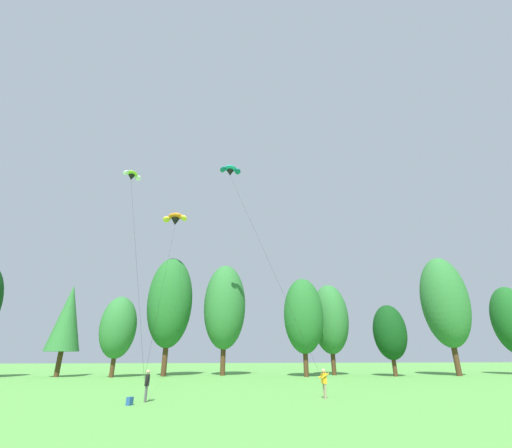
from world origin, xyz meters
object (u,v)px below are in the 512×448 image
Objects in this scene: parafoil_kite_high_orange at (175,219)px; parafoil_kite_far_lime_white at (132,176)px; kite_flyer_near at (147,383)px; parafoil_kite_mid_teal at (230,171)px; kite_flyer_mid at (324,381)px; backpack at (130,401)px.

parafoil_kite_high_orange is 1.15× the size of parafoil_kite_far_lime_white.
parafoil_kite_mid_teal is at bearing 72.38° from kite_flyer_near.
parafoil_kite_mid_teal reaches higher than kite_flyer_near.
kite_flyer_mid is 26.64m from parafoil_kite_far_lime_white.
parafoil_kite_far_lime_white is (-3.15, -11.18, 0.20)m from parafoil_kite_high_orange.
parafoil_kite_high_orange is 10.46m from parafoil_kite_mid_teal.
kite_flyer_near is 0.09× the size of parafoil_kite_far_lime_white.
parafoil_kite_mid_teal is 1.19× the size of parafoil_kite_far_lime_white.
parafoil_kite_high_orange is (-13.07, 20.70, 18.67)m from kite_flyer_mid.
parafoil_kite_far_lime_white reaches higher than kite_flyer_mid.
kite_flyer_near is 28.28m from parafoil_kite_high_orange.
kite_flyer_mid is 0.07× the size of parafoil_kite_mid_teal.
parafoil_kite_far_lime_white is (-5.60, 9.90, 18.88)m from kite_flyer_near.
parafoil_kite_far_lime_white reaches higher than backpack.
parafoil_kite_mid_teal is (4.67, 14.69, 22.91)m from kite_flyer_near.
kite_flyer_mid is at bearing -67.43° from parafoil_kite_mid_teal.
parafoil_kite_far_lime_white is 23.16m from backpack.
kite_flyer_mid is 0.09× the size of parafoil_kite_far_lime_white.
parafoil_kite_high_orange is 29.69m from backpack.
kite_flyer_mid is (10.61, 0.39, 0.01)m from kite_flyer_near.
parafoil_kite_mid_teal is 12.03m from parafoil_kite_far_lime_white.
parafoil_kite_high_orange is at bearing 138.11° from parafoil_kite_mid_teal.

